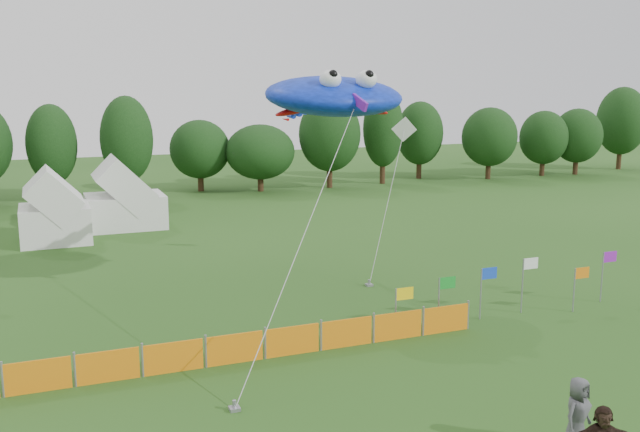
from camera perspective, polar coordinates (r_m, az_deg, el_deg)
name	(u,v)px	position (r m, az deg, el deg)	size (l,w,h in m)	color
treeline	(159,145)	(58.93, -12.78, 5.57)	(104.57, 8.78, 8.36)	#382314
tent_left	(54,212)	(43.76, -20.47, 0.29)	(3.90, 3.90, 3.44)	silver
tent_right	(125,200)	(46.84, -15.34, 1.21)	(4.87, 3.90, 3.44)	silver
barrier_fence	(235,349)	(23.83, -6.85, -10.49)	(17.90, 0.06, 1.00)	orange
flag_row	(511,284)	(28.84, 15.01, -5.24)	(10.73, 0.75, 2.22)	gray
spectator_e	(577,414)	(19.40, 19.90, -14.69)	(0.93, 0.61, 1.91)	#48494D
stingray_kite	(332,96)	(30.19, 0.95, 9.54)	(10.62, 17.58, 9.64)	#1034E8
small_kite_white	(396,167)	(34.53, 6.08, 3.93)	(4.05, 3.34, 7.45)	silver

